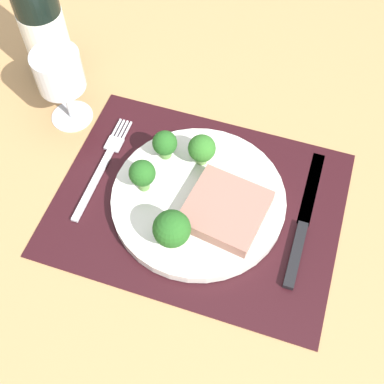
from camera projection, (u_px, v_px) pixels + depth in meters
ground_plane at (198, 209)px, 73.02cm from camera, size 140.00×110.00×3.00cm
placemat at (198, 203)px, 71.62cm from camera, size 40.53×31.15×0.30cm
plate at (198, 199)px, 70.82cm from camera, size 24.80×24.80×1.60cm
steak at (225, 210)px, 67.79cm from camera, size 11.81×11.65×2.12cm
broccoli_front_edge at (142, 174)px, 68.25cm from camera, size 3.76×3.76×5.35cm
broccoli_near_steak at (202, 149)px, 70.91cm from camera, size 4.03×4.03×5.11cm
broccoli_back_left at (172, 229)px, 63.36cm from camera, size 4.98×4.98×6.17cm
broccoli_near_fork at (165, 144)px, 71.76cm from camera, size 3.66×3.66×4.68cm
fork at (103, 166)px, 74.59cm from camera, size 2.40×19.20×0.50cm
knife at (302, 227)px, 69.02cm from camera, size 1.80×23.00×0.80cm
wine_bottle at (42, 23)px, 76.89cm from camera, size 7.07×7.07×28.88cm
wine_glass at (60, 75)px, 72.73cm from camera, size 7.13×7.13×12.97cm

